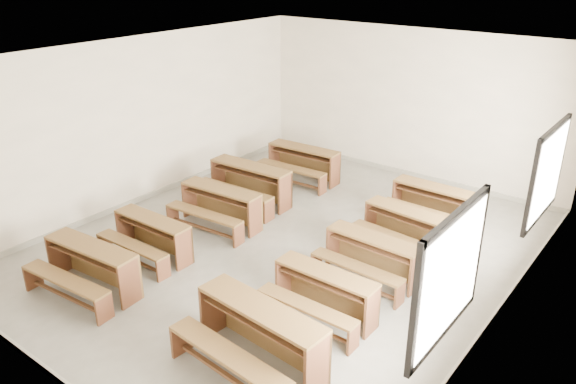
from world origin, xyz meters
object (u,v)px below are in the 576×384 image
Objects in this scene: desk_set_0 at (90,265)px; desk_set_9 at (433,202)px; desk_set_8 at (406,227)px; desk_set_7 at (371,255)px; desk_set_5 at (258,333)px; desk_set_4 at (302,161)px; desk_set_2 at (219,204)px; desk_set_6 at (324,291)px; desk_set_3 at (249,181)px; desk_set_1 at (151,234)px.

desk_set_0 is 5.98m from desk_set_9.
desk_set_8 is (3.07, 3.98, -0.02)m from desk_set_0.
desk_set_9 is at bearing 92.63° from desk_set_7.
desk_set_0 is 3.02m from desk_set_5.
desk_set_4 reaches higher than desk_set_9.
desk_set_2 reaches higher than desk_set_6.
desk_set_8 is at bearing 0.71° from desk_set_3.
desk_set_4 is 1.12× the size of desk_set_6.
desk_set_0 is 1.12× the size of desk_set_6.
desk_set_1 is at bearing 89.74° from desk_set_0.
desk_set_5 is 1.23× the size of desk_set_6.
desk_set_0 is 1.10× the size of desk_set_7.
desk_set_2 is 0.98× the size of desk_set_4.
desk_set_7 is (3.20, -2.60, -0.03)m from desk_set_4.
desk_set_8 is (-0.01, 1.18, 0.00)m from desk_set_7.
desk_set_0 is 1.06× the size of desk_set_9.
desk_set_2 is 3.27m from desk_set_6.
desk_set_0 is at bearing -89.06° from desk_set_3.
desk_set_2 is 3.88m from desk_set_5.
desk_set_7 is at bearing -41.95° from desk_set_4.
desk_set_0 is at bearing -136.33° from desk_set_7.
desk_set_3 reaches higher than desk_set_2.
desk_set_3 reaches higher than desk_set_9.
desk_set_0 reaches higher than desk_set_8.
desk_set_5 is (3.11, -0.96, 0.08)m from desk_set_1.
desk_set_0 is at bearing -91.55° from desk_set_4.
desk_set_5 is 1.21× the size of desk_set_7.
desk_set_3 is 1.13× the size of desk_set_9.
desk_set_2 is 0.89× the size of desk_set_5.
desk_set_3 is 4.80m from desk_set_5.
desk_set_1 is 0.95× the size of desk_set_8.
desk_set_6 is at bearing -85.58° from desk_set_8.
desk_set_3 reaches higher than desk_set_6.
desk_set_2 is 0.93× the size of desk_set_3.
desk_set_9 is at bearing 93.97° from desk_set_5.
desk_set_9 reaches higher than desk_set_8.
desk_set_3 is 3.99m from desk_set_6.
desk_set_4 is (-0.12, 5.40, 0.01)m from desk_set_0.
desk_set_8 is (0.01, 2.43, 0.00)m from desk_set_6.
desk_set_3 is 1.19× the size of desk_set_6.
desk_set_5 is 3.73m from desk_set_8.
desk_set_3 is at bearing -172.05° from desk_set_8.
desk_set_8 is at bearing -87.34° from desk_set_9.
desk_set_1 is at bearing -127.84° from desk_set_9.
desk_set_5 reaches higher than desk_set_4.
desk_set_8 is (3.07, 1.28, -0.02)m from desk_set_2.
desk_set_5 is at bearing -90.16° from desk_set_7.
desk_set_6 is 1.25m from desk_set_7.
desk_set_6 is at bearing 5.01° from desk_set_1.
desk_set_0 is at bearing -153.35° from desk_set_6.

